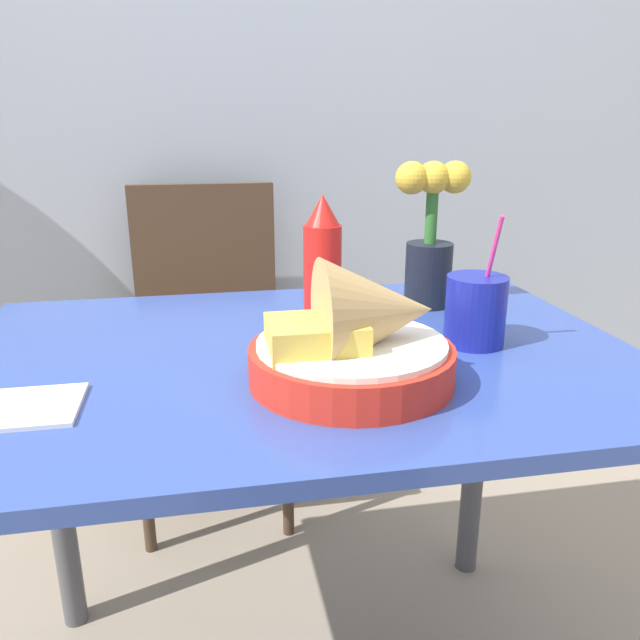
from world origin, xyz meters
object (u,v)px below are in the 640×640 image
object	(u,v)px
flower_vase	(430,236)
drink_cup	(475,312)
chair_far_window	(208,319)
ketchup_bottle	(322,266)
food_basket	(360,339)

from	to	relation	value
flower_vase	drink_cup	bearing A→B (deg)	-90.84
drink_cup	flower_vase	bearing A→B (deg)	89.16
chair_far_window	ketchup_bottle	world-z (taller)	ketchup_bottle
food_basket	flower_vase	world-z (taller)	flower_vase
food_basket	flower_vase	distance (m)	0.40
chair_far_window	ketchup_bottle	xyz separation A→B (m)	(0.19, -0.70, 0.30)
ketchup_bottle	flower_vase	bearing A→B (deg)	24.85
drink_cup	flower_vase	size ratio (longest dim) A/B	0.77
food_basket	ketchup_bottle	size ratio (longest dim) A/B	1.23
ketchup_bottle	drink_cup	size ratio (longest dim) A/B	1.09
chair_far_window	drink_cup	bearing A→B (deg)	-63.36
food_basket	ketchup_bottle	distance (m)	0.23
food_basket	flower_vase	bearing A→B (deg)	56.56
chair_far_window	food_basket	bearing A→B (deg)	-78.11
food_basket	drink_cup	xyz separation A→B (m)	(0.22, 0.11, -0.01)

